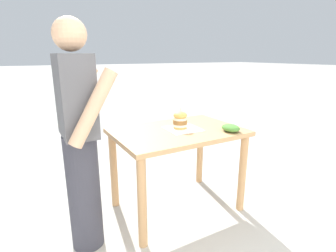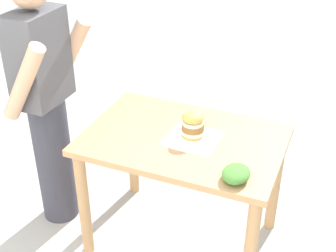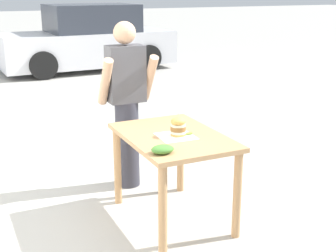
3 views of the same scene
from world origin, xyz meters
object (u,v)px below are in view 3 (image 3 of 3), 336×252
at_px(sandwich, 178,126).
at_px(pickle_spear, 188,134).
at_px(parked_car_mid_block, 88,41).
at_px(patio_table, 173,149).
at_px(side_salad, 163,149).
at_px(diner_across_table, 126,103).

height_order(sandwich, pickle_spear, sandwich).
bearing_deg(parked_car_mid_block, patio_table, -100.97).
bearing_deg(side_salad, diner_across_table, 81.87).
xyz_separation_m(sandwich, parked_car_mid_block, (1.53, 8.09, -0.15)).
distance_m(patio_table, sandwich, 0.22).
height_order(patio_table, sandwich, sandwich).
xyz_separation_m(pickle_spear, side_salad, (-0.38, -0.31, 0.02)).
xyz_separation_m(patio_table, sandwich, (0.03, -0.04, 0.22)).
bearing_deg(pickle_spear, patio_table, 144.64).
bearing_deg(patio_table, side_salad, -125.45).
height_order(diner_across_table, parked_car_mid_block, diner_across_table).
bearing_deg(side_salad, patio_table, 54.55).
height_order(patio_table, side_salad, side_salad).
bearing_deg(parked_car_mid_block, side_salad, -102.27).
relative_size(side_salad, diner_across_table, 0.11).
distance_m(pickle_spear, diner_across_table, 0.97).
xyz_separation_m(sandwich, diner_across_table, (-0.12, 0.92, 0.01)).
bearing_deg(sandwich, pickle_spear, -20.85).
distance_m(diner_across_table, parked_car_mid_block, 7.36).
relative_size(sandwich, parked_car_mid_block, 0.05).
relative_size(patio_table, sandwich, 5.93).
bearing_deg(pickle_spear, sandwich, 159.15).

